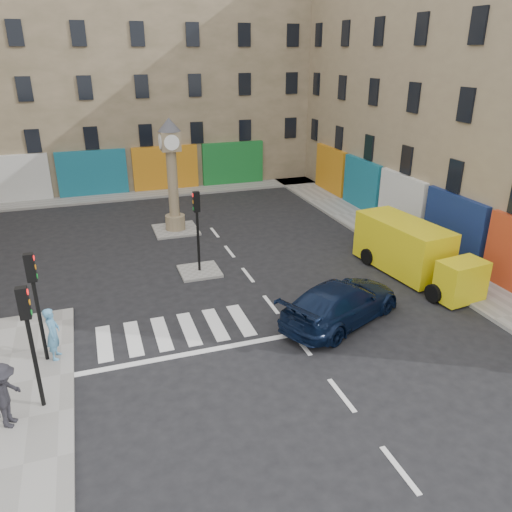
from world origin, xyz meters
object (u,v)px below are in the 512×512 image
traffic_light_left_near (29,329)px  navy_sedan (341,302)px  pedestrian_dark (5,395)px  pedestrian_blue (53,333)px  clock_pillar (172,169)px  traffic_light_island (197,219)px  traffic_light_left_far (35,291)px  yellow_van (412,251)px

traffic_light_left_near → navy_sedan: traffic_light_left_near is taller
pedestrian_dark → traffic_light_left_near: bearing=-33.0°
navy_sedan → pedestrian_blue: (-10.02, 0.64, 0.27)m
traffic_light_left_near → pedestrian_dark: (-0.77, -0.57, -1.53)m
traffic_light_left_near → pedestrian_blue: traffic_light_left_near is taller
clock_pillar → traffic_light_island: bearing=-90.0°
traffic_light_left_near → pedestrian_dark: size_ratio=1.97×
pedestrian_dark → traffic_light_island: bearing=-19.7°
traffic_light_left_near → pedestrian_blue: (0.30, 2.40, -1.57)m
navy_sedan → pedestrian_dark: pedestrian_dark is taller
pedestrian_dark → navy_sedan: bearing=-57.7°
traffic_light_left_far → pedestrian_dark: bearing=-104.6°
traffic_light_left_near → clock_pillar: clock_pillar is taller
traffic_light_left_far → navy_sedan: size_ratio=0.69×
clock_pillar → pedestrian_dark: size_ratio=3.24×
traffic_light_left_far → yellow_van: bearing=7.7°
traffic_light_left_near → traffic_light_island: (6.30, 7.80, -0.03)m
navy_sedan → traffic_light_left_far: bearing=60.9°
traffic_light_island → pedestrian_blue: 8.22m
traffic_light_island → traffic_light_left_near: bearing=-128.9°
traffic_light_island → pedestrian_blue: (-6.00, -5.40, -1.54)m
pedestrian_blue → pedestrian_dark: size_ratio=0.95×
traffic_light_left_near → traffic_light_left_far: size_ratio=1.00×
traffic_light_island → clock_pillar: size_ratio=0.61×
traffic_light_left_near → navy_sedan: size_ratio=0.69×
clock_pillar → pedestrian_blue: bearing=-117.8°
traffic_light_left_far → pedestrian_blue: size_ratio=2.06×
navy_sedan → traffic_light_island: bearing=8.1°
traffic_light_left_far → yellow_van: 15.46m
traffic_light_left_far → clock_pillar: clock_pillar is taller
traffic_light_left_far → pedestrian_dark: traffic_light_left_far is taller
pedestrian_dark → pedestrian_blue: bearing=0.6°
traffic_light_left_near → traffic_light_left_far: bearing=90.0°
traffic_light_island → yellow_van: bearing=-20.5°
traffic_light_left_near → yellow_van: traffic_light_left_near is taller
pedestrian_blue → pedestrian_dark: pedestrian_dark is taller
clock_pillar → yellow_van: (8.96, -9.34, -2.39)m
clock_pillar → navy_sedan: size_ratio=1.13×
traffic_light_left_far → clock_pillar: (6.30, 11.40, 0.93)m
pedestrian_blue → traffic_light_left_near: bearing=-177.7°
clock_pillar → pedestrian_blue: 13.12m
traffic_light_left_near → clock_pillar: size_ratio=0.61×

